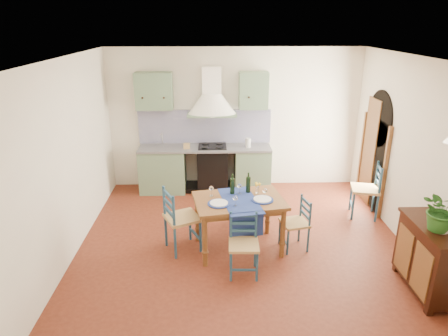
{
  "coord_description": "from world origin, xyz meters",
  "views": [
    {
      "loc": [
        -0.44,
        -5.35,
        3.27
      ],
      "look_at": [
        -0.28,
        0.3,
        1.17
      ],
      "focal_mm": 32.0,
      "sensor_mm": 36.0,
      "label": 1
    }
  ],
  "objects_px": {
    "dining_table": "(239,205)",
    "potted_plant": "(442,210)",
    "sideboard": "(431,256)",
    "chair_near": "(244,244)"
  },
  "relations": [
    {
      "from": "chair_near",
      "to": "sideboard",
      "type": "distance_m",
      "value": 2.35
    },
    {
      "from": "dining_table",
      "to": "sideboard",
      "type": "relative_size",
      "value": 1.35
    },
    {
      "from": "potted_plant",
      "to": "dining_table",
      "type": "bearing_deg",
      "value": 152.88
    },
    {
      "from": "sideboard",
      "to": "chair_near",
      "type": "bearing_deg",
      "value": 168.59
    },
    {
      "from": "sideboard",
      "to": "potted_plant",
      "type": "relative_size",
      "value": 2.01
    },
    {
      "from": "dining_table",
      "to": "potted_plant",
      "type": "relative_size",
      "value": 2.71
    },
    {
      "from": "potted_plant",
      "to": "chair_near",
      "type": "bearing_deg",
      "value": 166.25
    },
    {
      "from": "dining_table",
      "to": "potted_plant",
      "type": "xyz_separation_m",
      "value": [
        2.28,
        -1.17,
        0.47
      ]
    },
    {
      "from": "dining_table",
      "to": "potted_plant",
      "type": "height_order",
      "value": "potted_plant"
    },
    {
      "from": "sideboard",
      "to": "potted_plant",
      "type": "bearing_deg",
      "value": -112.88
    }
  ]
}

